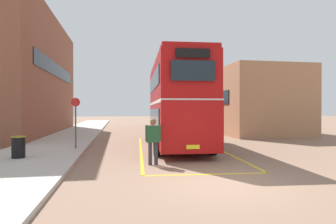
% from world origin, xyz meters
% --- Properties ---
extents(ground_plane, '(135.60, 135.60, 0.00)m').
position_xyz_m(ground_plane, '(0.00, 14.40, 0.00)').
color(ground_plane, '#846651').
extents(sidewalk_left, '(4.00, 57.60, 0.14)m').
position_xyz_m(sidewalk_left, '(-6.50, 16.80, 0.07)').
color(sidewalk_left, '#B2ADA3').
rests_on(sidewalk_left, ground).
extents(brick_building_left, '(6.25, 18.24, 9.93)m').
position_xyz_m(brick_building_left, '(-11.19, 18.10, 4.97)').
color(brick_building_left, brown).
rests_on(brick_building_left, ground).
extents(depot_building_right, '(6.50, 15.96, 5.57)m').
position_xyz_m(depot_building_right, '(8.72, 19.10, 2.78)').
color(depot_building_right, '#AD7A56').
rests_on(depot_building_right, ground).
extents(double_decker_bus, '(3.31, 9.92, 4.75)m').
position_xyz_m(double_decker_bus, '(0.31, 7.94, 2.51)').
color(double_decker_bus, black).
rests_on(double_decker_bus, ground).
extents(single_deck_bus, '(3.24, 8.89, 3.02)m').
position_xyz_m(single_deck_bus, '(2.87, 26.51, 1.64)').
color(single_deck_bus, black).
rests_on(single_deck_bus, ground).
extents(pedestrian_boarding, '(0.58, 0.26, 1.75)m').
position_xyz_m(pedestrian_boarding, '(-1.59, 2.97, 1.02)').
color(pedestrian_boarding, '#2D2D38').
rests_on(pedestrian_boarding, ground).
extents(litter_bin, '(0.54, 0.54, 0.87)m').
position_xyz_m(litter_bin, '(-6.84, 4.63, 0.58)').
color(litter_bin, black).
rests_on(litter_bin, sidewalk_left).
extents(bus_stop_sign, '(0.44, 0.08, 2.54)m').
position_xyz_m(bus_stop_sign, '(-5.00, 7.25, 1.67)').
color(bus_stop_sign, '#4C4C51').
rests_on(bus_stop_sign, sidewalk_left).
extents(bay_marking_yellow, '(4.98, 12.05, 0.01)m').
position_xyz_m(bay_marking_yellow, '(0.25, 6.08, 0.00)').
color(bay_marking_yellow, gold).
rests_on(bay_marking_yellow, ground).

